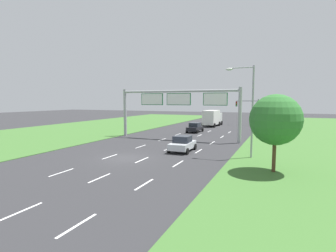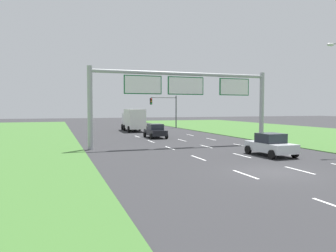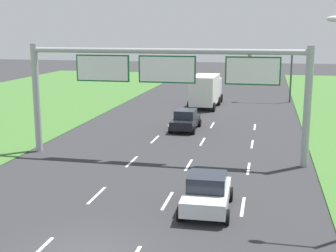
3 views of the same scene
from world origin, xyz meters
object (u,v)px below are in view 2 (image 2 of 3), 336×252
(sign_gantry, at_px, (185,92))
(box_truck, at_px, (133,119))
(car_lead_silver, at_px, (271,145))
(traffic_light_mast, at_px, (165,106))
(car_near_red, at_px, (155,131))

(sign_gantry, bearing_deg, box_truck, 90.48)
(car_lead_silver, distance_m, sign_gantry, 9.60)
(box_truck, height_order, sign_gantry, sign_gantry)
(car_lead_silver, bearing_deg, traffic_light_mast, 83.48)
(traffic_light_mast, bearing_deg, car_near_red, -112.40)
(sign_gantry, bearing_deg, traffic_light_mast, 75.41)
(car_lead_silver, relative_size, box_truck, 0.53)
(car_lead_silver, bearing_deg, box_truck, 96.14)
(box_truck, xyz_separation_m, sign_gantry, (0.17, -20.35, 3.21))
(car_lead_silver, xyz_separation_m, traffic_light_mast, (2.97, 32.96, 3.06))
(sign_gantry, distance_m, traffic_light_mast, 25.93)
(box_truck, relative_size, traffic_light_mast, 1.33)
(car_near_red, bearing_deg, box_truck, 90.40)
(traffic_light_mast, bearing_deg, sign_gantry, -104.59)
(car_lead_silver, xyz_separation_m, box_truck, (-3.73, 28.24, 0.96))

